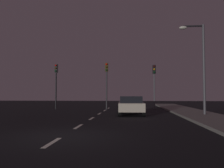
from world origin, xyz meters
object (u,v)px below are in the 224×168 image
traffic_signal_right (154,78)px  street_lamp_right (200,60)px  traffic_signal_center (107,77)px  traffic_signal_left (56,77)px  car_stopped_ahead (131,105)px

traffic_signal_right → street_lamp_right: 7.41m
traffic_signal_center → traffic_signal_right: size_ratio=1.06×
traffic_signal_left → street_lamp_right: street_lamp_right is taller
traffic_signal_left → traffic_signal_center: traffic_signal_center is taller
traffic_signal_center → car_stopped_ahead: bearing=-66.7°
car_stopped_ahead → street_lamp_right: bearing=-11.9°
traffic_signal_left → car_stopped_ahead: size_ratio=1.13×
traffic_signal_right → car_stopped_ahead: 6.80m
traffic_signal_center → car_stopped_ahead: size_ratio=1.14×
traffic_signal_right → street_lamp_right: bearing=-69.6°
traffic_signal_center → street_lamp_right: bearing=-42.7°
traffic_signal_center → traffic_signal_right: traffic_signal_center is taller
traffic_signal_center → street_lamp_right: 10.20m
car_stopped_ahead → street_lamp_right: size_ratio=0.64×
traffic_signal_center → car_stopped_ahead: (2.52, -5.85, -2.67)m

